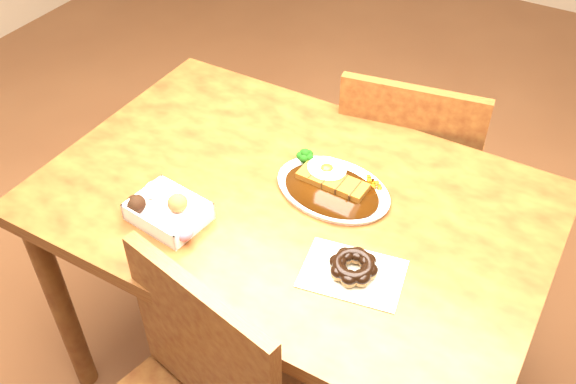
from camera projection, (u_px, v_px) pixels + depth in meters
The scene contains 6 objects.
ground at pixel (291, 371), 2.03m from camera, with size 6.00×6.00×0.00m, color brown.
table at pixel (292, 226), 1.60m from camera, with size 1.20×0.80×0.75m.
chair_far at pixel (408, 173), 2.01m from camera, with size 0.49×0.49×0.87m.
katsu_curry_plate at pixel (332, 185), 1.54m from camera, with size 0.30×0.23×0.06m.
donut_box at pixel (166, 211), 1.46m from camera, with size 0.19×0.15×0.05m.
pon_de_ring at pixel (353, 267), 1.34m from camera, with size 0.24×0.18×0.04m.
Camera 1 is at (0.56, -0.98, 1.78)m, focal length 40.00 mm.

